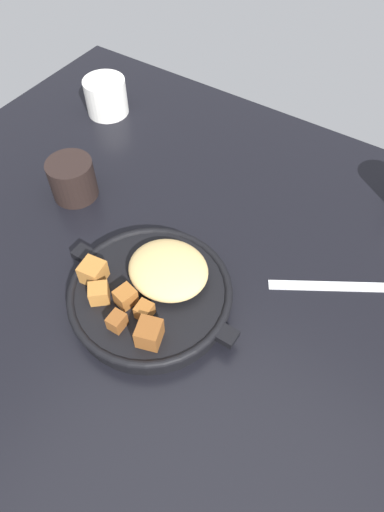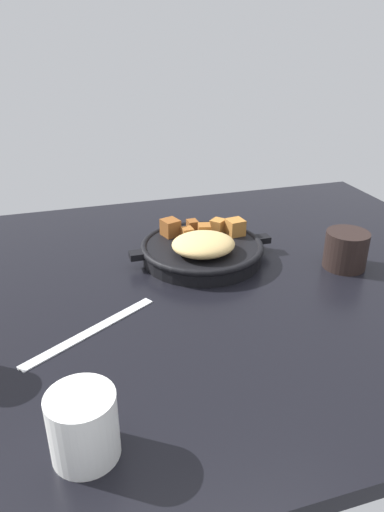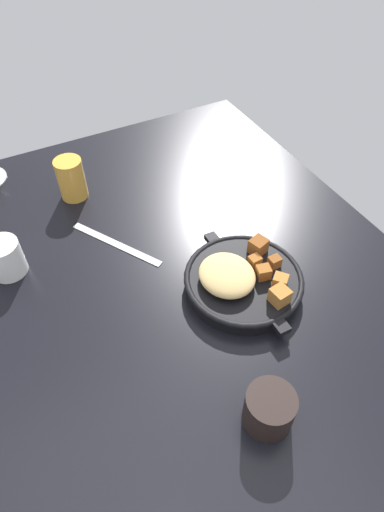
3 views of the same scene
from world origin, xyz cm
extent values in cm
cube|color=black|center=(0.00, 0.00, -1.20)|extent=(119.38, 86.57, 2.40)
cylinder|color=black|center=(-5.97, -7.87, 1.51)|extent=(22.17, 22.17, 3.02)
torus|color=black|center=(-5.97, -7.87, 2.78)|extent=(22.93, 22.93, 1.20)
cube|color=black|center=(6.33, -7.87, 2.56)|extent=(2.64, 2.40, 1.20)
cube|color=black|center=(-18.26, -7.87, 2.56)|extent=(2.64, 2.40, 1.20)
ellipsoid|color=tan|center=(-5.12, -4.55, 4.66)|extent=(11.37, 10.35, 3.28)
cube|color=#935623|center=(-7.47, -11.12, 4.30)|extent=(2.85, 3.03, 2.56)
cube|color=#A86B2D|center=(-10.78, -12.63, 4.32)|extent=(3.54, 3.52, 2.60)
cube|color=#935623|center=(-4.18, -11.37, 4.10)|extent=(2.16, 2.28, 2.16)
cube|color=brown|center=(-1.51, -13.86, 4.61)|extent=(3.78, 3.93, 3.19)
cube|color=#A86B2D|center=(-13.60, -10.48, 4.55)|extent=(3.47, 3.46, 3.07)
cube|color=brown|center=(-6.17, -14.58, 4.14)|extent=(1.96, 2.30, 2.25)
cube|color=silver|center=(16.48, 9.77, 0.18)|extent=(20.29, 13.22, 0.36)
cylinder|color=white|center=(19.37, 31.30, 3.75)|extent=(7.03, 7.03, 7.50)
cylinder|color=black|center=(-29.70, 2.67, 3.40)|extent=(7.64, 7.64, 6.80)
cylinder|color=gold|center=(36.30, 12.55, 4.92)|extent=(6.31, 6.31, 9.83)
camera|label=1|loc=(17.35, -33.02, 54.92)|focal=31.50mm
camera|label=2|loc=(19.26, 67.62, 39.41)|focal=33.09mm
camera|label=3|loc=(-48.53, 25.49, 66.69)|focal=30.63mm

